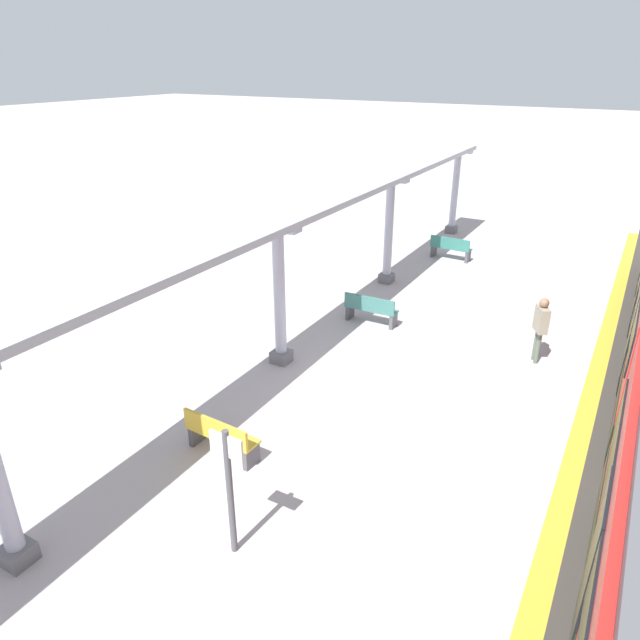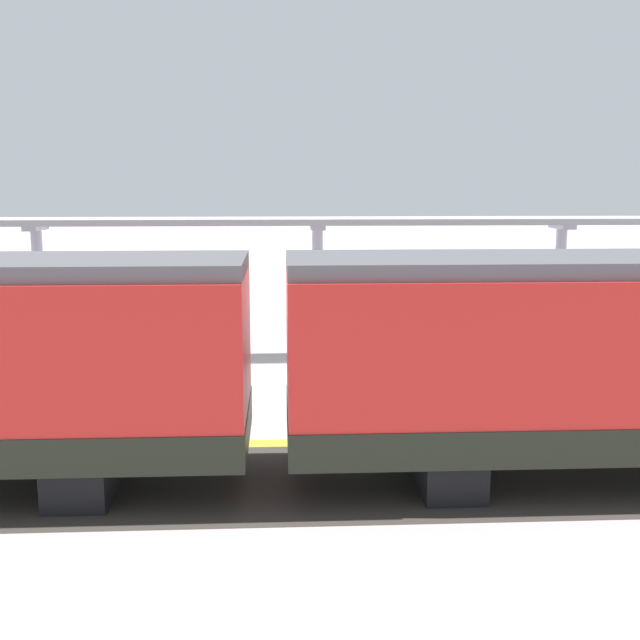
% 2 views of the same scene
% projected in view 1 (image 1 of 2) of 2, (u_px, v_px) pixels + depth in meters
% --- Properties ---
extents(ground_plane, '(176.00, 176.00, 0.00)m').
position_uv_depth(ground_plane, '(402.00, 402.00, 12.56)').
color(ground_plane, '#ADA3A4').
extents(tactile_edge_strip, '(0.38, 34.78, 0.01)m').
position_uv_depth(tactile_edge_strip, '(576.00, 453.00, 10.95)').
color(tactile_edge_strip, gold).
rests_on(tactile_edge_strip, ground).
extents(canopy_pillar_nearest, '(1.10, 0.44, 3.48)m').
position_uv_depth(canopy_pillar_nearest, '(455.00, 192.00, 24.04)').
color(canopy_pillar_nearest, slate).
rests_on(canopy_pillar_nearest, ground).
extents(canopy_pillar_second, '(1.10, 0.44, 3.48)m').
position_uv_depth(canopy_pillar_second, '(389.00, 231.00, 18.58)').
color(canopy_pillar_second, slate).
rests_on(canopy_pillar_second, ground).
extents(canopy_pillar_third, '(1.10, 0.44, 3.48)m').
position_uv_depth(canopy_pillar_third, '(279.00, 296.00, 13.51)').
color(canopy_pillar_third, slate).
rests_on(canopy_pillar_third, ground).
extents(canopy_beam, '(1.20, 28.02, 0.16)m').
position_uv_depth(canopy_beam, '(270.00, 224.00, 12.55)').
color(canopy_beam, '#A8AAB2').
rests_on(canopy_beam, canopy_pillar_nearest).
extents(bench_mid_platform, '(1.52, 0.51, 0.86)m').
position_uv_depth(bench_mid_platform, '(220.00, 436.00, 10.72)').
color(bench_mid_platform, gold).
rests_on(bench_mid_platform, ground).
extents(bench_far_end, '(1.52, 0.51, 0.86)m').
position_uv_depth(bench_far_end, '(450.00, 248.00, 21.32)').
color(bench_far_end, '#307368').
rests_on(bench_far_end, ground).
extents(bench_extra_slot, '(1.51, 0.47, 0.86)m').
position_uv_depth(bench_extra_slot, '(371.00, 309.00, 16.11)').
color(bench_extra_slot, '#3A726C').
rests_on(bench_extra_slot, ground).
extents(platform_info_sign, '(0.56, 0.10, 2.20)m').
position_uv_depth(platform_info_sign, '(229.00, 481.00, 8.25)').
color(platform_info_sign, '#4C4C51').
rests_on(platform_info_sign, ground).
extents(passenger_waiting_near_edge, '(0.42, 0.53, 1.69)m').
position_uv_depth(passenger_waiting_near_edge, '(541.00, 323.00, 13.84)').
color(passenger_waiting_near_edge, '#53604F').
rests_on(passenger_waiting_near_edge, ground).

